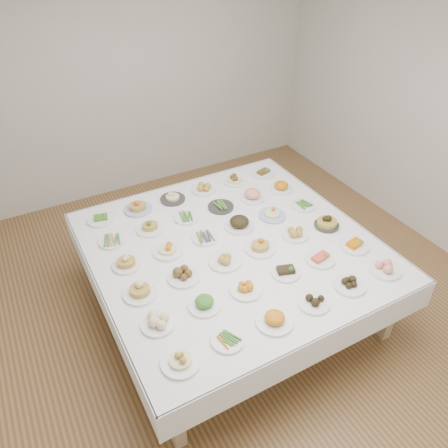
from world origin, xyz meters
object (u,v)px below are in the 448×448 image
display_table (232,250)px  dish_18 (126,261)px  dish_0 (180,358)px  dish_35 (263,172)px

display_table → dish_18: size_ratio=10.20×
dish_0 → dish_35: 2.59m
dish_35 → dish_18: bearing=-158.2°
dish_0 → dish_18: dish_0 is taller
dish_0 → display_table: bearing=45.1°
dish_0 → dish_35: size_ratio=1.02×
display_table → dish_35: size_ratio=9.41×
display_table → dish_35: 1.30m
dish_18 → dish_35: bearing=21.8°
dish_0 → dish_18: (0.00, 1.09, -0.00)m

